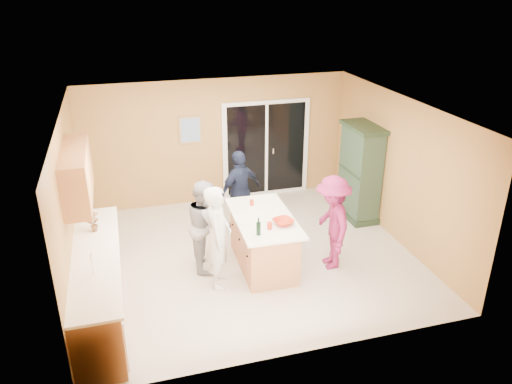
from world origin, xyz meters
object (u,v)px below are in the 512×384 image
object	(u,v)px
green_hutch	(360,173)
woman_grey	(206,225)
woman_white	(218,237)
woman_navy	(240,191)
woman_magenta	(332,223)
kitchen_island	(263,243)

from	to	relation	value
green_hutch	woman_grey	world-z (taller)	green_hutch
woman_white	woman_grey	distance (m)	0.58
green_hutch	woman_white	world-z (taller)	green_hutch
woman_navy	woman_white	bearing A→B (deg)	39.72
woman_white	woman_grey	bearing A→B (deg)	27.64
woman_grey	green_hutch	bearing A→B (deg)	-67.11
green_hutch	woman_white	distance (m)	3.53
woman_white	woman_grey	size ratio (longest dim) A/B	1.09
woman_white	woman_grey	xyz separation A→B (m)	(-0.09, 0.57, -0.07)
woman_white	woman_navy	world-z (taller)	woman_white
woman_grey	woman_magenta	xyz separation A→B (m)	(1.97, -0.55, 0.03)
kitchen_island	woman_navy	bearing A→B (deg)	93.02
green_hutch	woman_grey	size ratio (longest dim) A/B	1.24
green_hutch	woman_magenta	xyz separation A→B (m)	(-1.27, -1.57, -0.13)
green_hutch	woman_white	size ratio (longest dim) A/B	1.14
woman_white	woman_navy	xyz separation A→B (m)	(0.77, 1.70, -0.04)
woman_grey	woman_magenta	bearing A→B (deg)	-100.08
green_hutch	woman_navy	size ratio (longest dim) A/B	1.20
kitchen_island	woman_navy	size ratio (longest dim) A/B	1.11
kitchen_island	woman_navy	world-z (taller)	woman_navy
woman_magenta	woman_grey	bearing A→B (deg)	-98.97
woman_grey	woman_magenta	world-z (taller)	woman_magenta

